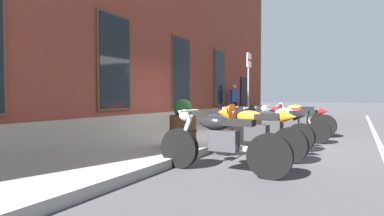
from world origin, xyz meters
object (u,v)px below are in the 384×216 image
(pedestrian_blue_top, at_px, (234,100))
(parking_sign, at_px, (249,80))
(motorcycle_grey_naked, at_px, (287,124))
(barrel_planter, at_px, (183,126))
(motorcycle_red_sport, at_px, (296,118))
(motorcycle_orange_sport, at_px, (251,129))
(motorcycle_black_sport, at_px, (267,124))
(motorcycle_yellow_naked, at_px, (297,117))
(motorcycle_black_naked, at_px, (220,142))

(pedestrian_blue_top, distance_m, parking_sign, 4.72)
(motorcycle_grey_naked, height_order, barrel_planter, barrel_planter)
(motorcycle_grey_naked, bearing_deg, motorcycle_red_sport, 1.81)
(motorcycle_orange_sport, distance_m, motorcycle_grey_naked, 2.69)
(motorcycle_black_sport, height_order, motorcycle_red_sport, motorcycle_black_sport)
(motorcycle_red_sport, bearing_deg, motorcycle_orange_sport, 178.43)
(motorcycle_black_sport, bearing_deg, motorcycle_orange_sport, -178.10)
(motorcycle_grey_naked, height_order, motorcycle_red_sport, motorcycle_red_sport)
(motorcycle_black_sport, xyz_separation_m, pedestrian_blue_top, (6.58, 3.33, 0.53))
(pedestrian_blue_top, bearing_deg, motorcycle_yellow_naked, -126.93)
(motorcycle_black_naked, xyz_separation_m, parking_sign, (5.16, 1.24, 1.26))
(motorcycle_black_sport, bearing_deg, parking_sign, 27.50)
(motorcycle_yellow_naked, bearing_deg, motorcycle_red_sport, -172.73)
(motorcycle_black_naked, distance_m, barrel_planter, 1.88)
(motorcycle_black_naked, height_order, motorcycle_orange_sport, motorcycle_orange_sport)
(motorcycle_black_naked, relative_size, barrel_planter, 2.20)
(motorcycle_black_sport, distance_m, parking_sign, 2.95)
(pedestrian_blue_top, relative_size, barrel_planter, 1.67)
(motorcycle_yellow_naked, bearing_deg, motorcycle_black_naked, -179.99)
(motorcycle_black_sport, bearing_deg, barrel_planter, 137.03)
(motorcycle_yellow_naked, bearing_deg, motorcycle_orange_sport, -179.40)
(motorcycle_orange_sport, height_order, motorcycle_black_sport, motorcycle_orange_sport)
(pedestrian_blue_top, bearing_deg, barrel_planter, -166.67)
(barrel_planter, bearing_deg, motorcycle_red_sport, -20.26)
(motorcycle_black_naked, distance_m, motorcycle_black_sport, 2.77)
(barrel_planter, bearing_deg, motorcycle_orange_sport, -85.96)
(pedestrian_blue_top, bearing_deg, motorcycle_grey_naked, -146.32)
(motorcycle_grey_naked, xyz_separation_m, motorcycle_red_sport, (1.47, 0.05, 0.07))
(motorcycle_orange_sport, relative_size, motorcycle_red_sport, 0.92)
(parking_sign, bearing_deg, motorcycle_grey_naked, -127.59)
(barrel_planter, bearing_deg, parking_sign, -2.40)
(motorcycle_yellow_naked, distance_m, pedestrian_blue_top, 4.19)
(motorcycle_black_sport, height_order, motorcycle_grey_naked, motorcycle_black_sport)
(motorcycle_red_sport, relative_size, parking_sign, 0.89)
(motorcycle_grey_naked, xyz_separation_m, pedestrian_blue_top, (5.31, 3.54, 0.60))
(motorcycle_red_sport, bearing_deg, motorcycle_black_sport, 176.64)
(motorcycle_red_sport, xyz_separation_m, parking_sign, (-0.35, 1.41, 1.20))
(pedestrian_blue_top, bearing_deg, parking_sign, -153.56)
(motorcycle_black_sport, bearing_deg, pedestrian_blue_top, 26.83)
(parking_sign, bearing_deg, motorcycle_yellow_naked, -36.14)
(motorcycle_grey_naked, distance_m, barrel_planter, 3.23)
(motorcycle_black_sport, bearing_deg, motorcycle_grey_naked, -9.23)
(motorcycle_yellow_naked, xyz_separation_m, parking_sign, (-1.69, 1.24, 1.26))
(motorcycle_red_sport, height_order, pedestrian_blue_top, pedestrian_blue_top)
(motorcycle_red_sport, distance_m, parking_sign, 1.88)
(motorcycle_grey_naked, bearing_deg, motorcycle_black_naked, 176.93)
(motorcycle_grey_naked, relative_size, parking_sign, 0.86)
(motorcycle_black_naked, xyz_separation_m, motorcycle_black_sport, (2.77, -0.01, 0.06))
(motorcycle_grey_naked, height_order, pedestrian_blue_top, pedestrian_blue_top)
(motorcycle_orange_sport, xyz_separation_m, motorcycle_yellow_naked, (5.50, 0.06, -0.09))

